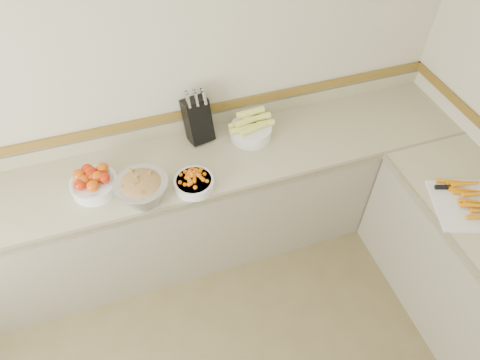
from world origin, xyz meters
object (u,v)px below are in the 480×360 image
object	(u,v)px
knife_block	(198,119)
rhubarb_bowl	(142,189)
corn_bowl	(251,129)
tomato_bowl	(93,182)
cherry_tomato_bowl	(194,182)
cutting_board	(475,203)

from	to	relation	value
knife_block	rhubarb_bowl	world-z (taller)	knife_block
corn_bowl	tomato_bowl	bearing A→B (deg)	-171.87
knife_block	cherry_tomato_bowl	distance (m)	0.47
cherry_tomato_bowl	corn_bowl	world-z (taller)	corn_bowl
knife_block	tomato_bowl	world-z (taller)	knife_block
tomato_bowl	cutting_board	bearing A→B (deg)	-21.57
tomato_bowl	cutting_board	size ratio (longest dim) A/B	0.48
corn_bowl	cutting_board	distance (m)	1.45
knife_block	corn_bowl	world-z (taller)	knife_block
tomato_bowl	corn_bowl	world-z (taller)	corn_bowl
knife_block	cherry_tomato_bowl	xyz separation A→B (m)	(-0.14, -0.43, -0.11)
rhubarb_bowl	knife_block	bearing A→B (deg)	43.62
knife_block	tomato_bowl	bearing A→B (deg)	-160.49
cherry_tomato_bowl	corn_bowl	distance (m)	0.58
knife_block	tomato_bowl	distance (m)	0.77
tomato_bowl	corn_bowl	distance (m)	1.07
corn_bowl	rhubarb_bowl	distance (m)	0.85
rhubarb_bowl	tomato_bowl	bearing A→B (deg)	147.29
cherry_tomato_bowl	cutting_board	distance (m)	1.68
tomato_bowl	cutting_board	distance (m)	2.28
corn_bowl	rhubarb_bowl	world-z (taller)	corn_bowl
knife_block	cherry_tomato_bowl	world-z (taller)	knife_block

